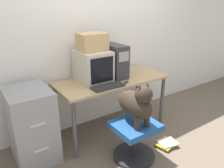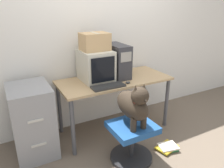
# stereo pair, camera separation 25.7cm
# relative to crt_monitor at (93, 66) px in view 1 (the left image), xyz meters

# --- Properties ---
(ground_plane) EXTENTS (12.00, 12.00, 0.00)m
(ground_plane) POSITION_rel_crt_monitor_xyz_m (0.23, -0.42, -0.95)
(ground_plane) COLOR #6B5B4C
(wall_back) EXTENTS (8.00, 0.05, 2.60)m
(wall_back) POSITION_rel_crt_monitor_xyz_m (0.23, 0.30, 0.35)
(wall_back) COLOR white
(wall_back) RESTS_ON ground_plane
(desk) EXTENTS (1.49, 0.66, 0.76)m
(desk) POSITION_rel_crt_monitor_xyz_m (0.23, -0.09, -0.29)
(desk) COLOR tan
(desk) RESTS_ON ground_plane
(crt_monitor) EXTENTS (0.37, 0.46, 0.39)m
(crt_monitor) POSITION_rel_crt_monitor_xyz_m (0.00, 0.00, 0.00)
(crt_monitor) COLOR beige
(crt_monitor) RESTS_ON desk
(pc_tower) EXTENTS (0.21, 0.45, 0.44)m
(pc_tower) POSITION_rel_crt_monitor_xyz_m (0.32, -0.00, 0.02)
(pc_tower) COLOR #333338
(pc_tower) RESTS_ON desk
(keyboard) EXTENTS (0.41, 0.16, 0.03)m
(keyboard) POSITION_rel_crt_monitor_xyz_m (0.02, -0.32, -0.18)
(keyboard) COLOR #2D2D2D
(keyboard) RESTS_ON desk
(computer_mouse) EXTENTS (0.06, 0.04, 0.03)m
(computer_mouse) POSITION_rel_crt_monitor_xyz_m (0.29, -0.32, -0.18)
(computer_mouse) COLOR #333333
(computer_mouse) RESTS_ON desk
(office_chair) EXTENTS (0.49, 0.49, 0.45)m
(office_chair) POSITION_rel_crt_monitor_xyz_m (0.09, -0.75, -0.69)
(office_chair) COLOR #262628
(office_chair) RESTS_ON ground_plane
(dog) EXTENTS (0.23, 0.51, 0.51)m
(dog) POSITION_rel_crt_monitor_xyz_m (0.09, -0.76, -0.25)
(dog) COLOR #33281E
(dog) RESTS_ON office_chair
(filing_cabinet) EXTENTS (0.45, 0.58, 0.85)m
(filing_cabinet) POSITION_rel_crt_monitor_xyz_m (-0.86, -0.09, -0.53)
(filing_cabinet) COLOR gray
(filing_cabinet) RESTS_ON ground_plane
(cardboard_box) EXTENTS (0.34, 0.26, 0.22)m
(cardboard_box) POSITION_rel_crt_monitor_xyz_m (-0.00, 0.00, 0.30)
(cardboard_box) COLOR tan
(cardboard_box) RESTS_ON crt_monitor
(book_stack_floor) EXTENTS (0.29, 0.24, 0.06)m
(book_stack_floor) POSITION_rel_crt_monitor_xyz_m (0.58, -0.83, -0.92)
(book_stack_floor) COLOR #2D8C47
(book_stack_floor) RESTS_ON ground_plane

